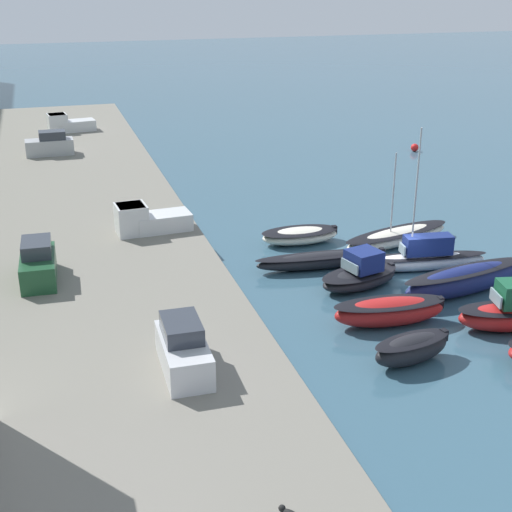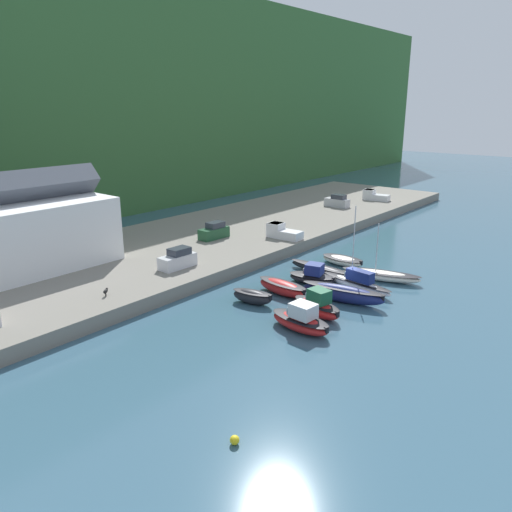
{
  "view_description": "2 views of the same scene",
  "coord_description": "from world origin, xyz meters",
  "views": [
    {
      "loc": [
        -34.74,
        19.74,
        16.97
      ],
      "look_at": [
        0.81,
        8.99,
        2.09
      ],
      "focal_mm": 50.0,
      "sensor_mm": 36.0,
      "label": 1
    },
    {
      "loc": [
        -43.39,
        -24.32,
        18.41
      ],
      "look_at": [
        -2.2,
        9.67,
        2.19
      ],
      "focal_mm": 35.0,
      "sensor_mm": 36.0,
      "label": 2
    }
  ],
  "objects": [
    {
      "name": "ground_plane",
      "position": [
        0.0,
        0.0,
        0.0
      ],
      "size": [
        320.0,
        320.0,
        0.0
      ],
      "primitive_type": "plane",
      "color": "#385B70"
    },
    {
      "name": "moored_boat_0",
      "position": [
        -9.08,
        4.45,
        0.73
      ],
      "size": [
        2.33,
        4.34,
        1.38
      ],
      "rotation": [
        0.0,
        0.0,
        0.2
      ],
      "color": "black",
      "rests_on": "ground_plane"
    },
    {
      "name": "moored_boat_6",
      "position": [
        -7.52,
        -1.92,
        0.94
      ],
      "size": [
        3.06,
        5.6,
        2.59
      ],
      "rotation": [
        0.0,
        0.0,
        -0.2
      ],
      "color": "red",
      "rests_on": "ground_plane"
    },
    {
      "name": "moored_boat_3",
      "position": [
        2.72,
        4.19,
        0.54
      ],
      "size": [
        1.98,
        8.48,
        1.0
      ],
      "rotation": [
        0.0,
        0.0,
        -0.06
      ],
      "color": "black",
      "rests_on": "ground_plane"
    },
    {
      "name": "pickup_truck_1",
      "position": [
        41.43,
        17.19,
        2.25
      ],
      "size": [
        2.55,
        4.94,
        1.9
      ],
      "rotation": [
        0.0,
        0.0,
        0.13
      ],
      "color": "silver",
      "rests_on": "quay_promenade"
    },
    {
      "name": "pickup_truck_0",
      "position": [
        8.43,
        13.97,
        2.25
      ],
      "size": [
        2.29,
        4.86,
        1.9
      ],
      "rotation": [
        0.0,
        0.0,
        0.07
      ],
      "color": "silver",
      "rests_on": "quay_promenade"
    },
    {
      "name": "parked_car_2",
      "position": [
        2.5,
        20.73,
        2.35
      ],
      "size": [
        4.26,
        1.95,
        2.16
      ],
      "rotation": [
        0.0,
        0.0,
        1.54
      ],
      "color": "#1E4C2D",
      "rests_on": "quay_promenade"
    },
    {
      "name": "parked_car_0",
      "position": [
        31.53,
        19.2,
        2.35
      ],
      "size": [
        1.84,
        4.22,
        2.16
      ],
      "rotation": [
        0.0,
        0.0,
        0.01
      ],
      "color": "#B7B7BC",
      "rests_on": "quay_promenade"
    },
    {
      "name": "moored_boat_1",
      "position": [
        -5.28,
        3.67,
        0.76
      ],
      "size": [
        2.46,
        6.14,
        1.43
      ],
      "rotation": [
        0.0,
        0.0,
        -0.09
      ],
      "color": "red",
      "rests_on": "ground_plane"
    },
    {
      "name": "parked_car_1",
      "position": [
        -8.96,
        15.11,
        2.35
      ],
      "size": [
        4.23,
        1.88,
        2.16
      ],
      "rotation": [
        0.0,
        0.0,
        1.55
      ],
      "color": "silver",
      "rests_on": "quay_promenade"
    },
    {
      "name": "mooring_buoy_1",
      "position": [
        28.44,
        -16.13,
        0.39
      ],
      "size": [
        0.79,
        0.79,
        0.79
      ],
      "color": "red",
      "rests_on": "ground_plane"
    },
    {
      "name": "moored_boat_9",
      "position": [
        5.02,
        -2.09,
        0.58
      ],
      "size": [
        4.21,
        8.81,
        6.33
      ],
      "rotation": [
        0.0,
        0.0,
        0.26
      ],
      "color": "white",
      "rests_on": "ground_plane"
    },
    {
      "name": "moored_boat_8",
      "position": [
        0.72,
        -1.49,
        0.8
      ],
      "size": [
        2.62,
        8.6,
        8.76
      ],
      "rotation": [
        0.0,
        0.0,
        -0.14
      ],
      "color": "white",
      "rests_on": "ground_plane"
    },
    {
      "name": "moored_boat_4",
      "position": [
        7.24,
        3.97,
        0.54
      ],
      "size": [
        2.5,
        5.35,
        0.99
      ],
      "rotation": [
        0.0,
        0.0,
        -0.02
      ],
      "color": "white",
      "rests_on": "ground_plane"
    },
    {
      "name": "moored_boat_7",
      "position": [
        -3.13,
        -2.05,
        0.88
      ],
      "size": [
        3.18,
        8.57,
        1.67
      ],
      "rotation": [
        0.0,
        0.0,
        0.18
      ],
      "color": "navy",
      "rests_on": "ground_plane"
    },
    {
      "name": "moored_boat_2",
      "position": [
        -0.56,
        3.15,
        0.79
      ],
      "size": [
        3.45,
        5.47,
        2.22
      ],
      "rotation": [
        0.0,
        0.0,
        0.25
      ],
      "color": "black",
      "rests_on": "ground_plane"
    }
  ]
}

